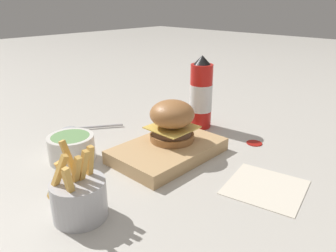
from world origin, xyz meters
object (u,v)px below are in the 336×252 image
Objects in this scene: side_bowl at (72,148)px; burger at (172,120)px; ketchup_bottle at (201,95)px; spoon at (78,128)px; fries_basket at (79,197)px; serving_board at (168,150)px.

burger is at bearing -35.37° from side_bowl.
burger is 0.51× the size of ketchup_bottle.
ketchup_bottle is 0.39m from spoon.
ketchup_bottle is at bearing 16.99° from burger.
fries_basket is (-0.32, -0.06, -0.05)m from burger.
burger is 0.26m from side_bowl.
spoon is at bearing 100.24° from serving_board.
burger reaches higher than serving_board.
serving_board is 1.69× the size of spoon.
spoon is (0.12, 0.16, -0.03)m from side_bowl.
ketchup_bottle reaches higher than burger.
ketchup_bottle is (0.19, 0.06, 0.02)m from burger.
burger is 0.20m from ketchup_bottle.
fries_basket is at bearing -168.65° from burger.
ketchup_bottle is at bearing -12.33° from side_bowl.
burger is at bearing 11.35° from fries_basket.
side_bowl is (-0.40, 0.09, -0.07)m from ketchup_bottle.
spoon is (-0.09, 0.31, -0.08)m from burger.
burger is at bearing -163.01° from ketchup_bottle.
spoon is (-0.28, 0.25, -0.10)m from ketchup_bottle.
serving_board is 0.25m from ketchup_bottle.
fries_basket is 0.87× the size of spoon.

